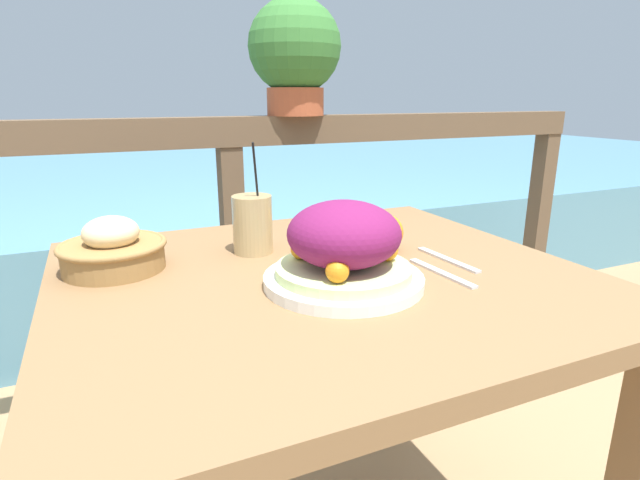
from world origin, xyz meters
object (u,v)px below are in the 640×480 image
at_px(drink_glass, 253,224).
at_px(bread_basket, 113,250).
at_px(salad_plate, 344,250).
at_px(potted_plant, 295,52).

distance_m(drink_glass, bread_basket, 0.29).
bearing_deg(salad_plate, drink_glass, 109.34).
bearing_deg(bread_basket, potted_plant, 41.36).
relative_size(salad_plate, drink_glass, 1.20).
distance_m(drink_glass, potted_plant, 0.73).
relative_size(drink_glass, potted_plant, 0.68).
distance_m(salad_plate, bread_basket, 0.46).
bearing_deg(potted_plant, salad_plate, -105.54).
relative_size(bread_basket, potted_plant, 0.58).
xyz_separation_m(drink_glass, bread_basket, (-0.29, 0.00, -0.02)).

